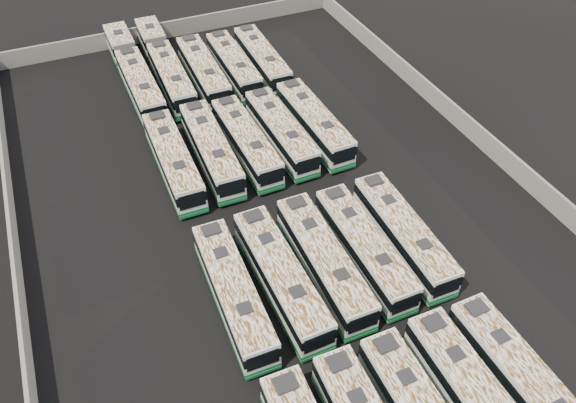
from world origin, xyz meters
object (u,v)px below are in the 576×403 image
object	(u,v)px
bus_back_far_left	(134,71)
bus_midfront_far_left	(233,292)
bus_midfront_right	(364,248)
bus_midback_far_left	(173,160)
bus_midfront_far_right	(403,234)
bus_back_far_right	(262,60)
bus_back_center	(203,72)
bus_back_left	(165,64)
bus_front_far_right	(523,382)
bus_midback_center	(246,142)
bus_back_right	(234,66)
bus_front_right	(477,403)
bus_midfront_left	(281,277)
bus_midfront_center	(324,261)
bus_midback_left	(211,149)
bus_midback_far_right	(314,123)
bus_midback_right	(281,132)

from	to	relation	value
bus_back_far_left	bus_midfront_far_left	bearing A→B (deg)	-90.69
bus_midfront_right	bus_midback_far_left	distance (m)	20.25
bus_midfront_far_right	bus_back_far_right	xyz separation A→B (m)	(-0.05, 31.24, 0.02)
bus_back_center	bus_back_left	bearing A→B (deg)	135.81
bus_back_far_right	bus_front_far_right	bearing A→B (deg)	-88.78
bus_midback_far_left	bus_midback_center	bearing A→B (deg)	0.45
bus_back_left	bus_back_right	size ratio (longest dim) A/B	1.59
bus_front_far_right	bus_back_far_right	distance (m)	45.75
bus_front_right	bus_midfront_left	bearing A→B (deg)	117.83
bus_midfront_left	bus_back_right	size ratio (longest dim) A/B	1.04
bus_midfront_far_left	bus_midback_center	size ratio (longest dim) A/B	1.01
bus_midfront_right	bus_back_far_right	bearing A→B (deg)	83.43
bus_midfront_right	bus_front_right	bearing A→B (deg)	-89.56
bus_front_right	bus_midfront_center	world-z (taller)	bus_midfront_center
bus_back_left	bus_back_center	world-z (taller)	bus_back_center
bus_midfront_right	bus_midfront_far_right	distance (m)	3.73
bus_midfront_left	bus_back_far_left	distance (m)	35.01
bus_midback_left	bus_back_far_left	distance (m)	17.96
bus_midback_center	bus_front_right	bearing A→B (deg)	-84.12
bus_midback_far_right	bus_back_left	size ratio (longest dim) A/B	0.65
bus_midback_far_left	bus_midfront_center	bearing A→B (deg)	-65.67
bus_midback_center	bus_midback_right	xyz separation A→B (m)	(3.77, 0.14, -0.01)
bus_midfront_center	bus_midback_right	bearing A→B (deg)	78.75
bus_midfront_left	bus_midback_far_left	bearing A→B (deg)	101.61
bus_midfront_far_left	bus_midback_far_left	world-z (taller)	bus_midback_far_left
bus_front_right	bus_back_far_right	world-z (taller)	bus_front_right
bus_midback_left	bus_midfront_far_right	bearing A→B (deg)	-55.64
bus_midfront_far_left	bus_back_far_right	size ratio (longest dim) A/B	1.00
bus_front_right	bus_back_right	bearing A→B (deg)	90.50
bus_front_far_right	bus_back_left	size ratio (longest dim) A/B	0.63
bus_back_right	bus_midfront_right	bearing A→B (deg)	-89.83
bus_midfront_far_left	bus_midback_right	distance (m)	20.39
bus_midback_center	bus_back_far_left	size ratio (longest dim) A/B	0.63
bus_midfront_far_right	bus_midback_right	bearing A→B (deg)	103.35
bus_midfront_far_left	bus_midfront_center	world-z (taller)	bus_midfront_center
bus_midback_right	bus_back_far_left	bearing A→B (deg)	121.00
bus_back_far_left	bus_midback_far_right	bearing A→B (deg)	-50.46
bus_midback_far_left	bus_back_center	bearing A→B (deg)	62.96
bus_midback_right	bus_midback_far_right	world-z (taller)	bus_midback_far_right
bus_midback_center	bus_midback_right	bearing A→B (deg)	1.09
bus_midback_far_left	bus_back_center	xyz separation A→B (m)	(7.46, 14.32, 0.02)
bus_midback_far_right	bus_midfront_right	bearing A→B (deg)	-103.54
bus_midback_right	bus_back_right	xyz separation A→B (m)	(0.07, 14.28, -0.00)
bus_midfront_right	bus_midback_far_right	size ratio (longest dim) A/B	0.97
bus_midfront_far_right	bus_midfront_left	bearing A→B (deg)	-177.92
bus_front_far_right	bus_midfront_right	size ratio (longest dim) A/B	1.01
bus_midback_far_right	bus_back_center	size ratio (longest dim) A/B	0.98
bus_front_right	bus_back_far_right	xyz separation A→B (m)	(3.60, 45.72, -0.01)
bus_midfront_far_right	bus_back_center	bearing A→B (deg)	104.38
bus_midfront_far_left	bus_midback_left	world-z (taller)	bus_midback_left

